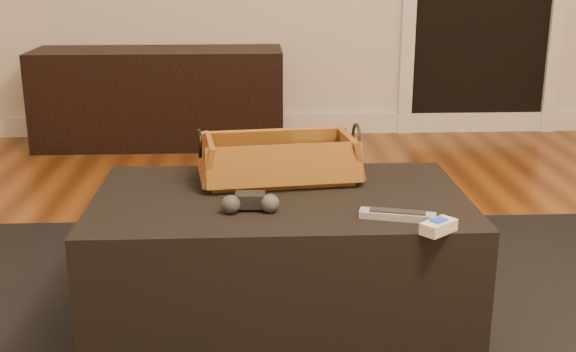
{
  "coord_description": "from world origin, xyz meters",
  "views": [
    {
      "loc": [
        -0.08,
        -1.6,
        1.05
      ],
      "look_at": [
        0.01,
        0.22,
        0.49
      ],
      "focal_mm": 45.0,
      "sensor_mm": 36.0,
      "label": 1
    }
  ],
  "objects_px": {
    "game_controller": "(250,202)",
    "silver_remote": "(397,215)",
    "tv_remote": "(273,173)",
    "ottoman": "(280,267)",
    "cream_gadget": "(439,227)",
    "media_cabinet": "(160,97)",
    "wicker_basket": "(280,162)"
  },
  "relations": [
    {
      "from": "ottoman",
      "to": "cream_gadget",
      "type": "bearing_deg",
      "value": -39.25
    },
    {
      "from": "silver_remote",
      "to": "ottoman",
      "type": "bearing_deg",
      "value": 144.98
    },
    {
      "from": "silver_remote",
      "to": "cream_gadget",
      "type": "xyz_separation_m",
      "value": [
        0.08,
        -0.1,
        0.0
      ]
    },
    {
      "from": "media_cabinet",
      "to": "silver_remote",
      "type": "xyz_separation_m",
      "value": [
        0.88,
        -2.47,
        0.17
      ]
    },
    {
      "from": "game_controller",
      "to": "silver_remote",
      "type": "xyz_separation_m",
      "value": [
        0.36,
        -0.07,
        -0.01
      ]
    },
    {
      "from": "ottoman",
      "to": "tv_remote",
      "type": "distance_m",
      "value": 0.27
    },
    {
      "from": "media_cabinet",
      "to": "wicker_basket",
      "type": "relative_size",
      "value": 2.93
    },
    {
      "from": "ottoman",
      "to": "tv_remote",
      "type": "xyz_separation_m",
      "value": [
        -0.02,
        0.12,
        0.24
      ]
    },
    {
      "from": "wicker_basket",
      "to": "cream_gadget",
      "type": "bearing_deg",
      "value": -50.58
    },
    {
      "from": "tv_remote",
      "to": "game_controller",
      "type": "bearing_deg",
      "value": -117.56
    },
    {
      "from": "silver_remote",
      "to": "media_cabinet",
      "type": "bearing_deg",
      "value": 109.65
    },
    {
      "from": "wicker_basket",
      "to": "cream_gadget",
      "type": "height_order",
      "value": "wicker_basket"
    },
    {
      "from": "game_controller",
      "to": "media_cabinet",
      "type": "bearing_deg",
      "value": 102.29
    },
    {
      "from": "wicker_basket",
      "to": "silver_remote",
      "type": "xyz_separation_m",
      "value": [
        0.28,
        -0.33,
        -0.04
      ]
    },
    {
      "from": "wicker_basket",
      "to": "game_controller",
      "type": "distance_m",
      "value": 0.28
    },
    {
      "from": "media_cabinet",
      "to": "game_controller",
      "type": "bearing_deg",
      "value": -77.71
    },
    {
      "from": "wicker_basket",
      "to": "silver_remote",
      "type": "distance_m",
      "value": 0.44
    },
    {
      "from": "wicker_basket",
      "to": "cream_gadget",
      "type": "distance_m",
      "value": 0.56
    },
    {
      "from": "media_cabinet",
      "to": "tv_remote",
      "type": "height_order",
      "value": "media_cabinet"
    },
    {
      "from": "game_controller",
      "to": "silver_remote",
      "type": "relative_size",
      "value": 0.78
    },
    {
      "from": "tv_remote",
      "to": "wicker_basket",
      "type": "bearing_deg",
      "value": 30.87
    },
    {
      "from": "media_cabinet",
      "to": "silver_remote",
      "type": "relative_size",
      "value": 7.37
    },
    {
      "from": "media_cabinet",
      "to": "wicker_basket",
      "type": "distance_m",
      "value": 2.23
    },
    {
      "from": "cream_gadget",
      "to": "silver_remote",
      "type": "bearing_deg",
      "value": 128.96
    },
    {
      "from": "game_controller",
      "to": "cream_gadget",
      "type": "height_order",
      "value": "game_controller"
    },
    {
      "from": "tv_remote",
      "to": "ottoman",
      "type": "bearing_deg",
      "value": -94.85
    },
    {
      "from": "media_cabinet",
      "to": "wicker_basket",
      "type": "xyz_separation_m",
      "value": [
        0.61,
        -2.14,
        0.21
      ]
    },
    {
      "from": "media_cabinet",
      "to": "game_controller",
      "type": "height_order",
      "value": "media_cabinet"
    },
    {
      "from": "cream_gadget",
      "to": "media_cabinet",
      "type": "bearing_deg",
      "value": 110.5
    },
    {
      "from": "tv_remote",
      "to": "silver_remote",
      "type": "height_order",
      "value": "tv_remote"
    },
    {
      "from": "media_cabinet",
      "to": "ottoman",
      "type": "xyz_separation_m",
      "value": [
        0.6,
        -2.27,
        -0.05
      ]
    },
    {
      "from": "ottoman",
      "to": "game_controller",
      "type": "relative_size",
      "value": 6.78
    }
  ]
}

